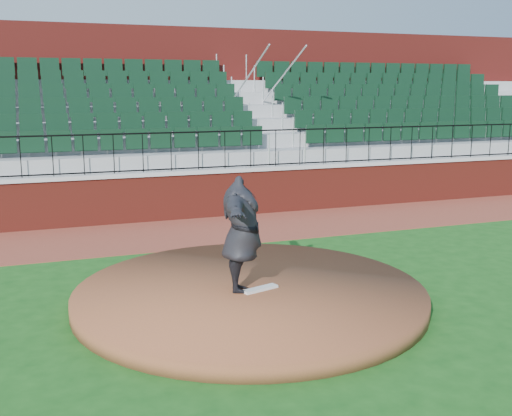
{
  "coord_description": "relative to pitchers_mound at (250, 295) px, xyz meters",
  "views": [
    {
      "loc": [
        -3.72,
        -8.72,
        3.45
      ],
      "look_at": [
        0.0,
        1.5,
        1.3
      ],
      "focal_mm": 42.77,
      "sensor_mm": 36.0,
      "label": 1
    }
  ],
  "objects": [
    {
      "name": "wall_cap",
      "position": [
        0.56,
        6.76,
        1.12
      ],
      "size": [
        34.0,
        0.45,
        0.1
      ],
      "primitive_type": "cube",
      "color": "#B7B7B7",
      "rests_on": "field_wall"
    },
    {
      "name": "field_wall",
      "position": [
        0.56,
        6.76,
        0.47
      ],
      "size": [
        34.0,
        0.35,
        1.2
      ],
      "primitive_type": "cube",
      "color": "maroon",
      "rests_on": "ground"
    },
    {
      "name": "ground",
      "position": [
        0.56,
        -0.24,
        -0.12
      ],
      "size": [
        90.0,
        90.0,
        0.0
      ],
      "primitive_type": "plane",
      "color": "#154C15",
      "rests_on": "ground"
    },
    {
      "name": "pitcher",
      "position": [
        -0.19,
        -0.14,
        1.06
      ],
      "size": [
        1.28,
        2.38,
        1.87
      ],
      "primitive_type": "imported",
      "rotation": [
        0.0,
        0.0,
        1.27
      ],
      "color": "black",
      "rests_on": "pitchers_mound"
    },
    {
      "name": "seating_stands",
      "position": [
        0.56,
        9.48,
        2.18
      ],
      "size": [
        34.0,
        5.1,
        4.6
      ],
      "primitive_type": null,
      "color": "gray",
      "rests_on": "ground"
    },
    {
      "name": "warning_track",
      "position": [
        0.56,
        5.16,
        -0.12
      ],
      "size": [
        34.0,
        3.2,
        0.01
      ],
      "primitive_type": "cube",
      "color": "brown",
      "rests_on": "ground"
    },
    {
      "name": "pitchers_mound",
      "position": [
        0.0,
        0.0,
        0.0
      ],
      "size": [
        5.7,
        5.7,
        0.25
      ],
      "primitive_type": "cylinder",
      "color": "brown",
      "rests_on": "ground"
    },
    {
      "name": "concourse_wall",
      "position": [
        0.56,
        12.28,
        2.62
      ],
      "size": [
        34.0,
        0.5,
        5.5
      ],
      "primitive_type": "cube",
      "color": "maroon",
      "rests_on": "ground"
    },
    {
      "name": "wall_railing",
      "position": [
        0.56,
        6.76,
        1.67
      ],
      "size": [
        34.0,
        0.05,
        1.0
      ],
      "primitive_type": null,
      "color": "black",
      "rests_on": "wall_cap"
    },
    {
      "name": "pitching_rubber",
      "position": [
        0.11,
        -0.19,
        0.15
      ],
      "size": [
        0.64,
        0.33,
        0.04
      ],
      "primitive_type": "cube",
      "rotation": [
        0.0,
        0.0,
        0.29
      ],
      "color": "silver",
      "rests_on": "pitchers_mound"
    }
  ]
}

